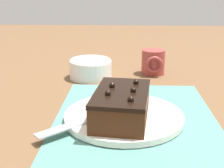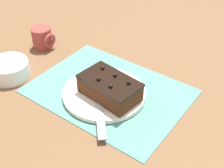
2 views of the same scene
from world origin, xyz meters
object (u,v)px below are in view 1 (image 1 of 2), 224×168
at_px(cake_plate, 124,116).
at_px(chocolate_cake, 122,105).
at_px(coffee_mug, 153,62).
at_px(small_bowl, 91,68).
at_px(serving_knife, 104,113).

distance_m(cake_plate, chocolate_cake, 0.04).
distance_m(cake_plate, coffee_mug, 0.36).
bearing_deg(small_bowl, coffee_mug, 104.17).
bearing_deg(serving_knife, coffee_mug, -61.65).
bearing_deg(coffee_mug, chocolate_cake, -14.13).
relative_size(serving_knife, coffee_mug, 2.24).
distance_m(chocolate_cake, coffee_mug, 0.39).
bearing_deg(serving_knife, chocolate_cake, -151.39).
bearing_deg(cake_plate, coffee_mug, 165.53).
distance_m(serving_knife, coffee_mug, 0.39).
relative_size(chocolate_cake, small_bowl, 1.45).
bearing_deg(small_bowl, chocolate_cake, 16.54).
height_order(serving_knife, coffee_mug, coffee_mug).
xyz_separation_m(serving_knife, small_bowl, (-0.31, -0.06, 0.01)).
bearing_deg(coffee_mug, serving_knife, -19.78).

